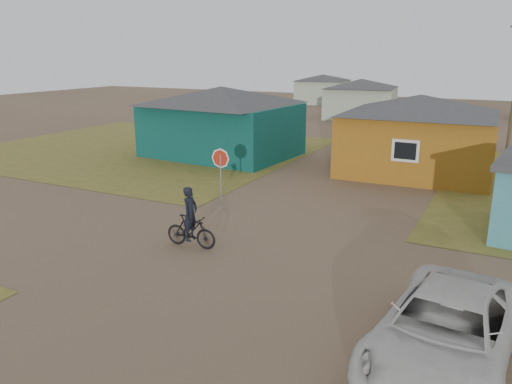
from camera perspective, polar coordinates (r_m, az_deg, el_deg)
ground at (r=14.41m, az=-2.41°, el=-8.28°), size 120.00×120.00×0.00m
grass_nw at (r=32.45m, az=-12.73°, el=4.87°), size 20.00×18.00×0.00m
house_teal at (r=29.37m, az=-3.95°, el=8.17°), size 8.93×7.08×4.00m
house_yellow at (r=26.04m, az=18.04°, el=6.38°), size 7.72×6.76×3.90m
house_pale_west at (r=47.30m, az=11.88°, el=10.45°), size 7.04×6.15×3.60m
house_pale_north at (r=61.14m, az=7.62°, el=11.63°), size 6.28×5.81×3.40m
stop_sign at (r=19.02m, az=-4.07°, el=3.17°), size 0.73×0.35×2.37m
cyclist at (r=15.54m, az=-7.47°, el=-3.81°), size 1.73×0.64×1.92m
vehicle at (r=10.51m, az=20.90°, el=-14.62°), size 2.92×5.39×1.44m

